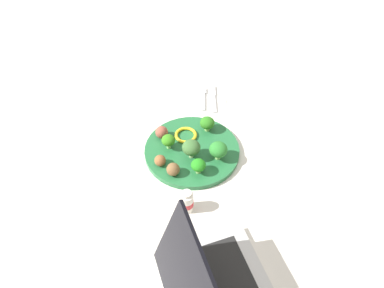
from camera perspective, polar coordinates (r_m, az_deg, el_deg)
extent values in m
plane|color=silver|center=(1.06, 0.00, -1.35)|extent=(4.00, 4.00, 0.00)
cylinder|color=#236638|center=(1.05, 0.00, -1.05)|extent=(0.28, 0.28, 0.02)
cylinder|color=#9BB97F|center=(1.02, 0.13, -1.69)|extent=(0.01, 0.01, 0.02)
ellipsoid|color=#37622F|center=(0.99, 0.13, -0.58)|extent=(0.05, 0.05, 0.04)
cylinder|color=#90B867|center=(0.98, 1.01, -4.25)|extent=(0.01, 0.01, 0.01)
ellipsoid|color=#21801B|center=(0.96, 1.03, -3.41)|extent=(0.04, 0.04, 0.03)
cylinder|color=#9BD079|center=(1.04, -3.78, -0.38)|extent=(0.01, 0.01, 0.02)
ellipsoid|color=#327C1B|center=(1.03, -3.84, 0.50)|extent=(0.04, 0.04, 0.03)
cylinder|color=#9FC16B|center=(1.10, 2.43, 2.51)|extent=(0.01, 0.01, 0.01)
ellipsoid|color=#296E1C|center=(1.08, 2.47, 3.40)|extent=(0.04, 0.04, 0.04)
cylinder|color=#8FCC70|center=(1.02, 4.16, -1.95)|extent=(0.02, 0.02, 0.02)
ellipsoid|color=#28752B|center=(1.00, 4.25, -0.89)|extent=(0.05, 0.05, 0.04)
sphere|color=brown|center=(1.07, -4.89, 1.90)|extent=(0.04, 0.04, 0.04)
sphere|color=brown|center=(1.00, -5.14, -2.66)|extent=(0.03, 0.03, 0.03)
sphere|color=brown|center=(0.97, -3.06, -4.08)|extent=(0.04, 0.04, 0.04)
torus|color=yellow|center=(1.08, -1.00, 1.44)|extent=(0.09, 0.09, 0.01)
cube|color=white|center=(1.23, 2.62, 7.13)|extent=(0.18, 0.14, 0.01)
cube|color=silver|center=(1.22, 1.78, 6.85)|extent=(0.09, 0.02, 0.01)
cube|color=silver|center=(1.26, 1.79, 8.59)|extent=(0.03, 0.02, 0.01)
cube|color=silver|center=(1.21, 3.55, 6.50)|extent=(0.09, 0.02, 0.01)
cube|color=silver|center=(1.27, 3.36, 8.61)|extent=(0.06, 0.02, 0.01)
cylinder|color=white|center=(0.91, -1.06, -9.28)|extent=(0.03, 0.03, 0.06)
cylinder|color=red|center=(0.91, -1.05, -9.39)|extent=(0.04, 0.04, 0.02)
cylinder|color=silver|center=(0.88, -1.09, -8.02)|extent=(0.02, 0.02, 0.01)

